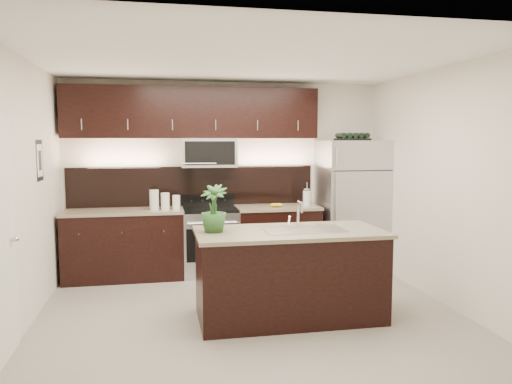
# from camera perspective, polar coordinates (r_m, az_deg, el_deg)

# --- Properties ---
(ground) EXTENTS (4.50, 4.50, 0.00)m
(ground) POSITION_cam_1_polar(r_m,az_deg,el_deg) (5.57, -0.76, -13.71)
(ground) COLOR gray
(ground) RESTS_ON ground
(room_walls) EXTENTS (4.52, 4.02, 2.71)m
(room_walls) POSITION_cam_1_polar(r_m,az_deg,el_deg) (5.20, -1.92, 3.96)
(room_walls) COLOR silver
(room_walls) RESTS_ON ground
(counter_run) EXTENTS (3.51, 0.65, 0.94)m
(counter_run) POSITION_cam_1_polar(r_m,az_deg,el_deg) (7.01, -6.93, -5.65)
(counter_run) COLOR black
(counter_run) RESTS_ON ground
(upper_fixtures) EXTENTS (3.49, 0.40, 1.66)m
(upper_fixtures) POSITION_cam_1_polar(r_m,az_deg,el_deg) (7.02, -6.97, 8.07)
(upper_fixtures) COLOR black
(upper_fixtures) RESTS_ON counter_run
(island) EXTENTS (1.96, 0.96, 0.94)m
(island) POSITION_cam_1_polar(r_m,az_deg,el_deg) (5.33, 3.82, -9.34)
(island) COLOR black
(island) RESTS_ON ground
(sink_faucet) EXTENTS (0.84, 0.50, 0.28)m
(sink_faucet) POSITION_cam_1_polar(r_m,az_deg,el_deg) (5.27, 5.41, -4.13)
(sink_faucet) COLOR silver
(sink_faucet) RESTS_ON island
(refrigerator) EXTENTS (0.90, 0.81, 1.87)m
(refrigerator) POSITION_cam_1_polar(r_m,az_deg,el_deg) (7.38, 10.81, -1.46)
(refrigerator) COLOR #B2B2B7
(refrigerator) RESTS_ON ground
(wine_rack) EXTENTS (0.46, 0.29, 0.11)m
(wine_rack) POSITION_cam_1_polar(r_m,az_deg,el_deg) (7.32, 10.96, 6.20)
(wine_rack) COLOR black
(wine_rack) RESTS_ON refrigerator
(plant) EXTENTS (0.36, 0.36, 0.48)m
(plant) POSITION_cam_1_polar(r_m,az_deg,el_deg) (5.10, -4.86, -1.89)
(plant) COLOR #254F1F
(plant) RESTS_ON island
(canisters) EXTENTS (0.41, 0.15, 0.27)m
(canisters) POSITION_cam_1_polar(r_m,az_deg,el_deg) (6.84, -10.63, -0.99)
(canisters) COLOR silver
(canisters) RESTS_ON counter_run
(french_press) EXTENTS (0.11, 0.11, 0.33)m
(french_press) POSITION_cam_1_polar(r_m,az_deg,el_deg) (7.16, 5.83, -0.60)
(french_press) COLOR silver
(french_press) RESTS_ON counter_run
(bananas) EXTENTS (0.20, 0.16, 0.06)m
(bananas) POSITION_cam_1_polar(r_m,az_deg,el_deg) (7.01, 1.93, -1.48)
(bananas) COLOR gold
(bananas) RESTS_ON counter_run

